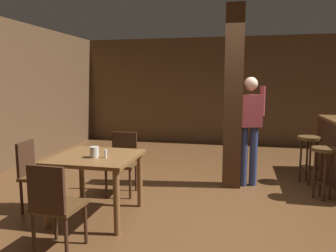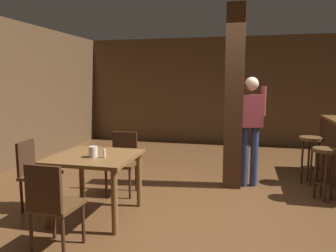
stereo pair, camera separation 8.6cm
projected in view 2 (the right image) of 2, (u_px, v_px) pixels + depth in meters
ground_plane at (218, 204)px, 4.46m from camera, size 10.80×10.80×0.00m
wall_back at (234, 91)px, 8.60m from camera, size 8.00×0.10×2.80m
pillar at (234, 98)px, 5.03m from camera, size 0.28×0.28×2.80m
dining_table at (95, 165)px, 3.98m from camera, size 0.97×0.97×0.77m
chair_south at (52, 203)px, 3.12m from camera, size 0.44×0.44×0.89m
chair_north at (123, 159)px, 4.85m from camera, size 0.45×0.45×0.89m
chair_west at (35, 171)px, 4.21m from camera, size 0.46×0.46×0.89m
napkin_cup at (93, 152)px, 3.86m from camera, size 0.10×0.10×0.13m
salt_shaker at (104, 153)px, 3.84m from camera, size 0.03×0.03×0.10m
standing_person at (250, 123)px, 5.09m from camera, size 0.47×0.30×1.72m
bar_stool_near at (325, 162)px, 4.55m from camera, size 0.33×0.33×0.74m
bar_stool_mid at (311, 149)px, 5.25m from camera, size 0.37×0.37×0.77m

